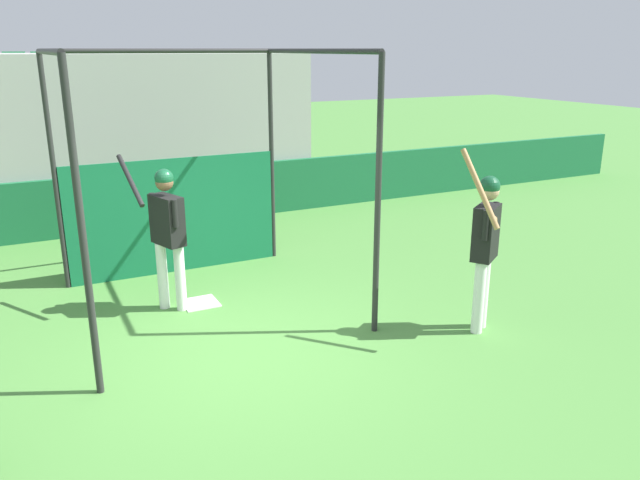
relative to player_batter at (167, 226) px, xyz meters
name	(u,v)px	position (x,y,z in m)	size (l,w,h in m)	color
ground_plane	(242,352)	(0.38, -1.53, -1.10)	(60.00, 60.00, 0.00)	#477F38
outfield_wall	(139,201)	(0.38, 3.96, -0.58)	(24.00, 0.12, 1.04)	#196038
bleacher_section	(115,131)	(0.38, 6.02, 0.46)	(7.05, 4.00, 3.12)	#9E9E99
batting_cage	(182,188)	(0.43, 0.85, 0.26)	(3.16, 3.17, 3.18)	#282828
home_plate	(200,303)	(0.36, 0.00, -1.09)	(0.44, 0.44, 0.02)	white
player_batter	(167,226)	(0.00, 0.00, 0.00)	(0.64, 0.82, 1.94)	white
player_waiting	(485,239)	(3.08, -2.24, 0.02)	(0.63, 0.69, 2.16)	white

